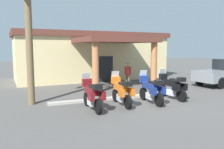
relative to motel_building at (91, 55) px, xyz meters
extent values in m
plane|color=#514F4C|center=(0.13, -9.98, -2.11)|extent=(80.00, 80.00, 0.00)
cube|color=beige|center=(-0.01, 0.16, -0.27)|extent=(13.29, 6.22, 3.69)
cube|color=#1E2328|center=(0.13, -2.70, -1.06)|extent=(1.80, 0.19, 2.10)
cube|color=brown|center=(0.24, -4.87, 1.23)|extent=(5.36, 4.72, 0.35)
cylinder|color=#B27042|center=(-1.85, -6.81, -0.53)|extent=(0.43, 0.43, 3.17)
cylinder|color=#B27042|center=(2.50, -6.60, -0.53)|extent=(0.43, 0.43, 3.17)
cube|color=brown|center=(-0.01, 0.16, 1.79)|extent=(13.71, 6.64, 0.44)
cylinder|color=black|center=(-3.23, -9.64, -1.78)|extent=(0.16, 0.66, 0.66)
cylinder|color=black|center=(-3.19, -11.19, -1.78)|extent=(0.16, 0.66, 0.66)
cube|color=silver|center=(-3.21, -10.44, -1.74)|extent=(0.34, 0.57, 0.32)
cube|color=maroon|center=(-3.21, -10.29, -1.23)|extent=(0.33, 1.16, 0.34)
cube|color=black|center=(-3.20, -10.64, -1.01)|extent=(0.30, 0.61, 0.10)
cube|color=maroon|center=(-3.23, -9.66, -0.96)|extent=(0.45, 0.25, 0.36)
cube|color=#B2BCC6|center=(-3.23, -9.58, -0.68)|extent=(0.40, 0.13, 0.36)
cube|color=maroon|center=(-3.45, -11.04, -1.35)|extent=(0.19, 0.44, 0.36)
cube|color=maroon|center=(-2.93, -11.03, -1.35)|extent=(0.19, 0.44, 0.36)
cube|color=black|center=(-3.19, -11.14, -0.94)|extent=(0.37, 0.33, 0.22)
cylinder|color=black|center=(-1.60, -9.40, -1.78)|extent=(0.16, 0.66, 0.66)
cylinder|color=black|center=(-1.66, -10.95, -1.78)|extent=(0.16, 0.66, 0.66)
cube|color=silver|center=(-1.63, -10.20, -1.74)|extent=(0.34, 0.57, 0.32)
cube|color=orange|center=(-1.63, -10.05, -1.23)|extent=(0.34, 1.16, 0.34)
cube|color=black|center=(-1.64, -10.40, -1.01)|extent=(0.30, 0.61, 0.10)
cube|color=orange|center=(-1.60, -9.42, -0.96)|extent=(0.45, 0.26, 0.36)
cube|color=#B2BCC6|center=(-1.60, -9.34, -0.68)|extent=(0.40, 0.13, 0.36)
cube|color=orange|center=(-1.91, -10.79, -1.35)|extent=(0.20, 0.45, 0.36)
cube|color=orange|center=(-1.39, -10.80, -1.35)|extent=(0.20, 0.45, 0.36)
cube|color=black|center=(-1.66, -10.90, -0.94)|extent=(0.37, 0.33, 0.22)
cylinder|color=black|center=(-0.03, -9.56, -1.78)|extent=(0.16, 0.66, 0.66)
cylinder|color=black|center=(-0.07, -11.11, -1.78)|extent=(0.16, 0.66, 0.66)
cube|color=silver|center=(-0.05, -10.36, -1.74)|extent=(0.33, 0.57, 0.32)
cube|color=navy|center=(-0.05, -10.21, -1.23)|extent=(0.33, 1.16, 0.34)
cube|color=black|center=(-0.06, -10.56, -1.01)|extent=(0.30, 0.61, 0.10)
cube|color=navy|center=(-0.03, -9.58, -0.96)|extent=(0.45, 0.25, 0.36)
cube|color=#B2BCC6|center=(-0.03, -9.50, -0.68)|extent=(0.40, 0.13, 0.36)
cube|color=navy|center=(-0.33, -10.95, -1.35)|extent=(0.19, 0.44, 0.36)
cube|color=navy|center=(0.19, -10.97, -1.35)|extent=(0.19, 0.44, 0.36)
cube|color=black|center=(-0.07, -11.06, -0.94)|extent=(0.37, 0.33, 0.22)
cylinder|color=black|center=(1.47, -9.18, -1.78)|extent=(0.19, 0.67, 0.66)
cylinder|color=black|center=(1.58, -10.73, -1.78)|extent=(0.19, 0.67, 0.66)
cube|color=silver|center=(1.53, -9.98, -1.74)|extent=(0.36, 0.58, 0.32)
cube|color=black|center=(1.52, -9.83, -1.23)|extent=(0.38, 1.17, 0.34)
cube|color=black|center=(1.54, -10.18, -1.01)|extent=(0.32, 0.62, 0.10)
cube|color=black|center=(1.47, -9.20, -0.96)|extent=(0.46, 0.27, 0.36)
cube|color=#B2BCC6|center=(1.47, -9.12, -0.68)|extent=(0.41, 0.15, 0.36)
cube|color=black|center=(1.31, -10.59, -1.35)|extent=(0.21, 0.45, 0.36)
cube|color=black|center=(1.83, -10.56, -1.35)|extent=(0.21, 0.45, 0.36)
cube|color=black|center=(1.58, -10.68, -0.94)|extent=(0.38, 0.34, 0.22)
cylinder|color=brown|center=(1.15, -5.44, -1.69)|extent=(0.14, 0.14, 0.84)
cylinder|color=brown|center=(1.04, -5.30, -1.69)|extent=(0.14, 0.14, 0.84)
cylinder|color=#B23333|center=(1.10, -5.37, -0.98)|extent=(0.32, 0.32, 0.59)
cylinder|color=#B23333|center=(1.23, -5.55, -0.95)|extent=(0.09, 0.09, 0.56)
cylinder|color=#B23333|center=(0.97, -5.20, -0.95)|extent=(0.09, 0.09, 0.56)
sphere|color=tan|center=(1.10, -5.37, -0.54)|extent=(0.23, 0.23, 0.23)
cylinder|color=black|center=(6.32, -7.02, -1.71)|extent=(0.82, 0.34, 0.80)
cylinder|color=black|center=(6.52, -8.70, -1.71)|extent=(0.82, 0.34, 0.80)
cylinder|color=brown|center=(-5.71, -8.31, 0.76)|extent=(0.34, 0.34, 5.75)
cube|color=#ADA89E|center=(-0.84, -8.81, -2.05)|extent=(8.31, 0.36, 0.12)
camera|label=1|loc=(-6.28, -20.23, 0.73)|focal=36.84mm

